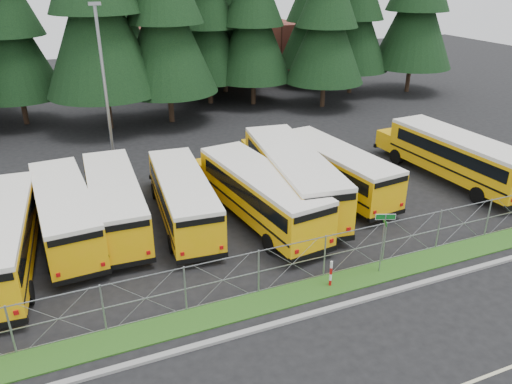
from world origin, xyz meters
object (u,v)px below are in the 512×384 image
(bus_4, at_px, (257,195))
(bus_east, at_px, (453,158))
(bus_6, at_px, (331,169))
(bus_2, at_px, (114,202))
(bus_3, at_px, (182,198))
(light_standard, at_px, (104,83))
(bus_1, at_px, (65,213))
(bus_5, at_px, (290,177))
(street_sign, at_px, (384,231))
(striped_bollard, at_px, (331,274))
(bus_0, at_px, (2,239))

(bus_4, height_order, bus_east, bus_east)
(bus_6, height_order, bus_east, bus_east)
(bus_2, height_order, bus_3, bus_2)
(bus_2, bearing_deg, light_standard, 84.77)
(bus_1, xyz_separation_m, bus_5, (11.61, -0.67, 0.21))
(bus_1, relative_size, bus_2, 1.00)
(street_sign, relative_size, light_standard, 0.28)
(bus_2, xyz_separation_m, bus_3, (3.25, -0.83, -0.03))
(bus_5, relative_size, striped_bollard, 9.83)
(bus_3, height_order, bus_east, bus_east)
(bus_4, xyz_separation_m, striped_bollard, (0.49, -6.61, -0.82))
(striped_bollard, bearing_deg, bus_1, 138.95)
(light_standard, bearing_deg, bus_5, -48.74)
(bus_0, relative_size, bus_6, 1.03)
(bus_4, relative_size, street_sign, 3.85)
(bus_1, bearing_deg, bus_4, -14.71)
(bus_5, distance_m, striped_bollard, 8.06)
(bus_2, height_order, bus_4, bus_4)
(bus_0, height_order, bus_4, bus_4)
(bus_3, relative_size, bus_5, 0.85)
(bus_2, height_order, bus_east, bus_east)
(bus_2, relative_size, bus_6, 0.99)
(bus_east, relative_size, street_sign, 3.94)
(bus_0, xyz_separation_m, striped_bollard, (12.32, -6.69, -0.80))
(bus_east, height_order, light_standard, light_standard)
(bus_0, relative_size, bus_2, 1.04)
(bus_0, distance_m, striped_bollard, 14.04)
(bus_3, distance_m, striped_bollard, 8.90)
(bus_1, height_order, street_sign, street_sign)
(bus_east, bearing_deg, bus_6, 166.56)
(bus_0, relative_size, striped_bollard, 8.88)
(bus_5, xyz_separation_m, bus_6, (2.92, 0.50, -0.19))
(bus_0, relative_size, bus_1, 1.05)
(bus_6, xyz_separation_m, bus_east, (7.64, -1.37, 0.09))
(bus_1, distance_m, bus_2, 2.38)
(bus_0, height_order, bus_5, bus_5)
(bus_3, distance_m, bus_4, 3.81)
(bus_5, bearing_deg, striped_bollard, -96.50)
(bus_3, distance_m, bus_east, 16.59)
(bus_4, bearing_deg, striped_bollard, -92.88)
(bus_6, xyz_separation_m, street_sign, (-2.35, -8.17, 0.68))
(bus_3, relative_size, bus_6, 0.97)
(bus_2, height_order, street_sign, street_sign)
(bus_6, bearing_deg, bus_3, 176.00)
(bus_1, relative_size, bus_5, 0.86)
(bus_1, bearing_deg, bus_6, -4.13)
(bus_2, distance_m, striped_bollard, 11.41)
(bus_0, bearing_deg, light_standard, 63.69)
(bus_2, distance_m, bus_4, 7.16)
(bus_5, distance_m, light_standard, 12.99)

